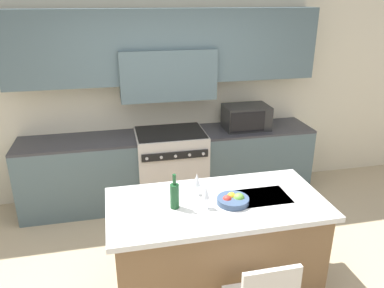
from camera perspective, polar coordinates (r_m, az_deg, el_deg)
The scene contains 9 objects.
back_cabinetry at distance 4.75m, azimuth -4.04°, elevation 10.37°, with size 10.00×0.46×2.70m.
back_counter at distance 4.88m, azimuth -3.25°, elevation -3.51°, with size 3.71×0.62×0.92m.
range_stove at distance 4.85m, azimuth -3.22°, elevation -3.42°, with size 0.87×0.70×0.95m.
microwave at distance 4.90m, azimuth 8.25°, elevation 4.08°, with size 0.57×0.40×0.31m.
kitchen_island at distance 3.43m, azimuth 3.63°, elevation -15.35°, with size 1.83×0.90×0.92m.
wine_bottle at distance 3.04m, azimuth -2.67°, elevation -7.80°, with size 0.07×0.07×0.30m.
wine_glass_near at distance 3.02m, azimuth 2.10°, elevation -7.44°, with size 0.07×0.07×0.20m.
wine_glass_far at distance 3.21m, azimuth 0.75°, elevation -5.53°, with size 0.07×0.07×0.20m.
fruit_bowl at distance 3.15m, azimuth 6.31°, elevation -8.45°, with size 0.27×0.27×0.10m.
Camera 1 is at (-0.69, -2.54, 2.51)m, focal length 35.00 mm.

